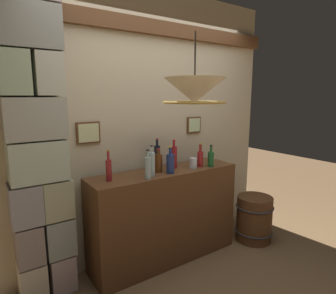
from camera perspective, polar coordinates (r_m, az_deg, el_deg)
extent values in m
cube|color=beige|center=(3.06, -3.66, 4.24)|extent=(3.14, 0.08, 2.78)
cube|color=brown|center=(3.07, -3.26, 22.74)|extent=(3.14, 0.10, 0.14)
cube|color=brown|center=(2.73, -15.63, 2.76)|extent=(0.22, 0.03, 0.20)
cube|color=beige|center=(2.71, -15.52, 2.73)|extent=(0.19, 0.01, 0.17)
cube|color=brown|center=(3.35, 5.12, 4.43)|extent=(0.19, 0.03, 0.18)
cube|color=beige|center=(3.34, 5.29, 4.40)|extent=(0.16, 0.01, 0.15)
cube|color=beige|center=(2.93, -25.50, -22.57)|extent=(0.21, 0.32, 0.33)
cube|color=#B09999|center=(2.96, -20.62, -21.80)|extent=(0.21, 0.32, 0.33)
cube|color=gray|center=(2.76, -26.07, -16.58)|extent=(0.20, 0.32, 0.33)
cube|color=gray|center=(2.80, -21.08, -15.85)|extent=(0.23, 0.32, 0.33)
cube|color=#959295|center=(2.63, -26.66, -9.91)|extent=(0.23, 0.32, 0.33)
cube|color=#A8A883|center=(2.67, -21.55, -9.25)|extent=(0.24, 0.32, 0.33)
cube|color=#B7C5AD|center=(2.56, -24.64, -2.38)|extent=(0.43, 0.32, 0.33)
cube|color=#AAAA99|center=(2.51, -25.22, 5.23)|extent=(0.45, 0.32, 0.33)
cube|color=#A6BE94|center=(2.50, -28.58, 12.79)|extent=(0.21, 0.32, 0.33)
cube|color=beige|center=(2.53, -23.10, 13.15)|extent=(0.20, 0.32, 0.33)
cube|color=gray|center=(2.56, -26.46, 20.61)|extent=(0.46, 0.32, 0.33)
cube|color=brown|center=(3.06, -0.55, -13.47)|extent=(1.59, 0.43, 0.96)
cylinder|color=black|center=(2.96, -2.18, -2.01)|extent=(0.06, 0.06, 0.24)
cylinder|color=black|center=(2.94, -2.20, 0.86)|extent=(0.03, 0.03, 0.06)
cylinder|color=maroon|center=(2.93, -2.20, 1.57)|extent=(0.03, 0.03, 0.01)
cylinder|color=silver|center=(2.68, -3.26, -3.49)|extent=(0.06, 0.06, 0.22)
cylinder|color=silver|center=(2.65, -3.29, -0.53)|extent=(0.02, 0.02, 0.06)
cylinder|color=black|center=(2.65, -3.30, 0.21)|extent=(0.02, 0.02, 0.01)
cylinder|color=#A5BEBF|center=(2.60, -4.04, -4.22)|extent=(0.06, 0.06, 0.20)
cylinder|color=#A5BEBF|center=(2.57, -4.07, -1.40)|extent=(0.02, 0.02, 0.06)
cylinder|color=black|center=(2.56, -4.08, -0.63)|extent=(0.03, 0.03, 0.01)
cylinder|color=maroon|center=(2.59, -11.74, -4.61)|extent=(0.05, 0.05, 0.19)
cylinder|color=maroon|center=(2.55, -11.85, -1.69)|extent=(0.02, 0.02, 0.08)
cylinder|color=#B7932D|center=(2.55, -11.89, -0.69)|extent=(0.03, 0.03, 0.01)
cylinder|color=navy|center=(2.79, 0.46, -3.34)|extent=(0.08, 0.08, 0.19)
cylinder|color=navy|center=(2.76, 0.47, -0.78)|extent=(0.03, 0.03, 0.07)
cylinder|color=#B7932D|center=(2.75, 0.47, 0.03)|extent=(0.03, 0.03, 0.01)
cylinder|color=maroon|center=(3.06, 6.44, -2.44)|extent=(0.06, 0.06, 0.16)
cylinder|color=maroon|center=(3.03, 6.49, -0.22)|extent=(0.03, 0.03, 0.08)
cylinder|color=#B7932D|center=(3.03, 6.50, 0.64)|extent=(0.03, 0.03, 0.01)
cylinder|color=#175824|center=(3.08, 8.53, -2.43)|extent=(0.07, 0.07, 0.16)
cylinder|color=#175824|center=(3.05, 8.59, -0.40)|extent=(0.02, 0.02, 0.06)
cylinder|color=black|center=(3.05, 8.61, 0.30)|extent=(0.03, 0.03, 0.01)
cylinder|color=brown|center=(2.82, -1.90, -3.27)|extent=(0.08, 0.08, 0.18)
cylinder|color=brown|center=(2.80, -1.91, -1.03)|extent=(0.03, 0.03, 0.05)
cylinder|color=maroon|center=(2.79, -1.92, -0.44)|extent=(0.03, 0.03, 0.01)
cylinder|color=maroon|center=(2.98, 1.17, -2.04)|extent=(0.07, 0.07, 0.23)
cylinder|color=maroon|center=(2.96, 1.18, 0.68)|extent=(0.02, 0.02, 0.06)
cylinder|color=maroon|center=(2.95, 1.19, 1.37)|extent=(0.03, 0.03, 0.01)
cylinder|color=silver|center=(2.99, 5.07, -3.21)|extent=(0.08, 0.08, 0.11)
cone|color=#EFE5C6|center=(2.05, 5.32, 11.18)|extent=(0.44, 0.44, 0.18)
cylinder|color=black|center=(2.06, 5.43, 17.89)|extent=(0.01, 0.01, 0.31)
torus|color=#AD8433|center=(2.05, 5.28, 8.88)|extent=(0.44, 0.44, 0.02)
cylinder|color=brown|center=(3.65, 16.79, -13.48)|extent=(0.41, 0.41, 0.54)
torus|color=#333338|center=(3.59, 16.91, -11.28)|extent=(0.44, 0.44, 0.02)
torus|color=#333338|center=(3.71, 16.66, -15.62)|extent=(0.44, 0.44, 0.02)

